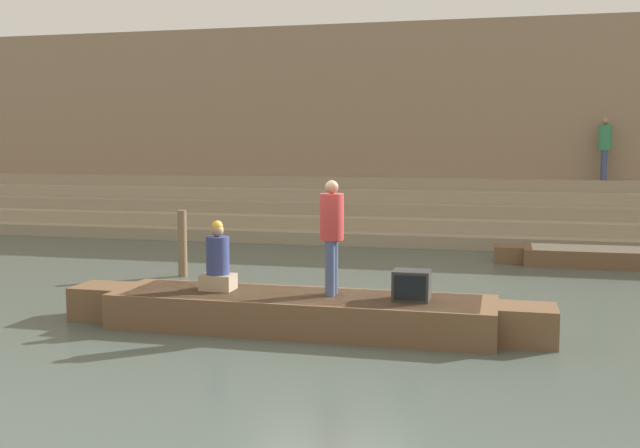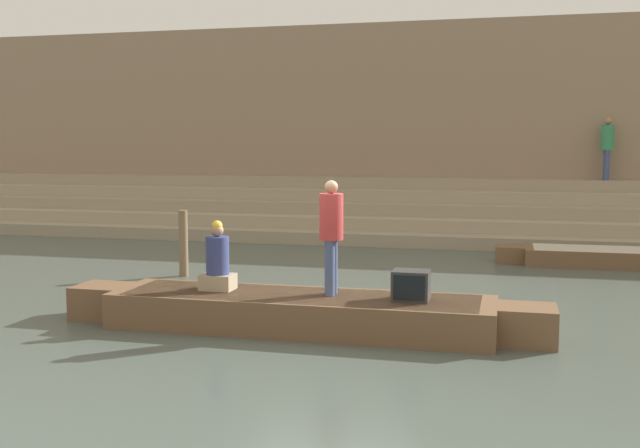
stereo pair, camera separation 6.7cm
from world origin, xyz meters
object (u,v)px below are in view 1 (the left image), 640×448
rowboat_main (300,311)px  person_rowing (218,262)px  tv_set (411,285)px  moored_boat_shore (632,257)px  person_standing (332,229)px  person_on_steps (605,144)px  mooring_post (182,243)px

rowboat_main → person_rowing: person_rowing is taller
rowboat_main → tv_set: bearing=2.7°
rowboat_main → tv_set: size_ratio=13.98×
person_rowing → moored_boat_shore: size_ratio=0.18×
person_standing → person_on_steps: size_ratio=0.94×
person_rowing → mooring_post: 4.16m
rowboat_main → mooring_post: mooring_post is taller
tv_set → person_on_steps: size_ratio=0.29×
moored_boat_shore → mooring_post: mooring_post is taller
tv_set → moored_boat_shore: bearing=58.7°
person_rowing → person_on_steps: person_on_steps is taller
rowboat_main → moored_boat_shore: rowboat_main is taller
rowboat_main → person_standing: 1.26m
person_standing → person_on_steps: (5.09, 11.96, 1.21)m
person_on_steps → person_standing: bearing=-103.9°
person_rowing → moored_boat_shore: 9.87m
person_standing → tv_set: person_standing is taller
moored_boat_shore → person_on_steps: bearing=85.1°
rowboat_main → person_rowing: size_ratio=6.85×
rowboat_main → tv_set: tv_set is taller
person_standing → person_rowing: (-1.72, -0.05, -0.54)m
moored_boat_shore → person_rowing: bearing=-139.6°
person_rowing → person_on_steps: bearing=52.6°
person_rowing → moored_boat_shore: (6.86, 7.06, -0.71)m
rowboat_main → person_on_steps: size_ratio=4.07×
person_standing → tv_set: 1.38m
person_rowing → mooring_post: bearing=113.6°
person_rowing → mooring_post: (-2.16, 3.55, -0.24)m
person_standing → mooring_post: 5.29m
rowboat_main → mooring_post: bearing=135.4°
tv_set → moored_boat_shore: 8.17m
person_standing → moored_boat_shore: person_standing is taller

